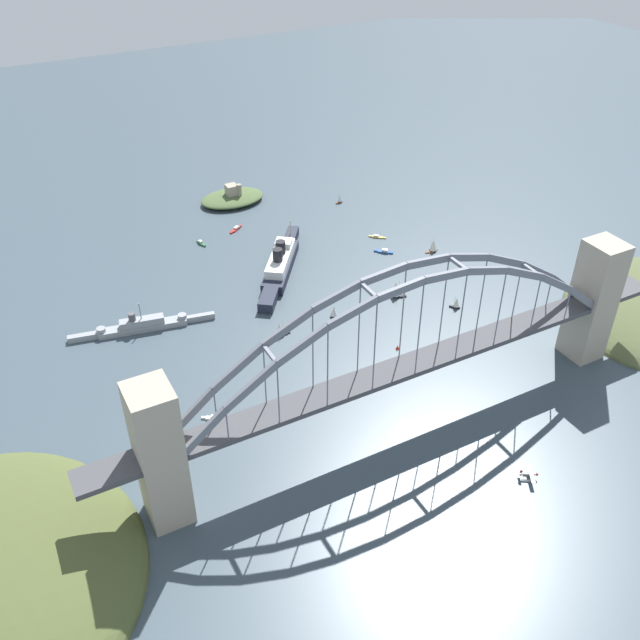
# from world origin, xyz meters

# --- Properties ---
(ground_plane) EXTENTS (1400.00, 1400.00, 0.00)m
(ground_plane) POSITION_xyz_m (0.00, 0.00, 0.00)
(ground_plane) COLOR #3D4C56
(harbor_arch_bridge) EXTENTS (285.72, 18.08, 82.31)m
(harbor_arch_bridge) POSITION_xyz_m (0.00, 0.00, 34.50)
(harbor_arch_bridge) COLOR #ADA38E
(harbor_arch_bridge) RESTS_ON ground
(ocean_liner) EXTENTS (62.56, 81.57, 19.30)m
(ocean_liner) POSITION_xyz_m (8.61, 147.69, 5.56)
(ocean_liner) COLOR #1E2333
(ocean_liner) RESTS_ON ground
(naval_cruiser) EXTENTS (78.05, 18.39, 17.29)m
(naval_cruiser) POSITION_xyz_m (-84.76, 127.55, 2.93)
(naval_cruiser) COLOR gray
(naval_cruiser) RESTS_ON ground
(fort_island_mid_harbor) EXTENTS (46.59, 32.68, 14.18)m
(fort_island_mid_harbor) POSITION_xyz_m (19.45, 252.06, 3.42)
(fort_island_mid_harbor) COLOR #4C6038
(fort_island_mid_harbor) RESTS_ON ground
(seaplane_taxiing_near_bridge) EXTENTS (8.76, 10.25, 4.64)m
(seaplane_taxiing_near_bridge) POSITION_xyz_m (28.30, -53.51, 1.85)
(seaplane_taxiing_near_bridge) COLOR #B7B7B2
(seaplane_taxiing_near_bridge) RESTS_ON ground
(small_boat_0) EXTENTS (5.01, 7.38, 7.61)m
(small_boat_0) POSITION_xyz_m (13.66, 88.98, 3.52)
(small_boat_0) COLOR black
(small_boat_0) RESTS_ON ground
(small_boat_1) EXTENTS (9.66, 6.87, 2.16)m
(small_boat_1) POSITION_xyz_m (-75.86, 42.89, 0.78)
(small_boat_1) COLOR silver
(small_boat_1) RESTS_ON ground
(small_boat_2) EXTENTS (9.57, 5.58, 9.02)m
(small_boat_2) POSITION_xyz_m (-20.51, 87.28, 4.18)
(small_boat_2) COLOR black
(small_boat_2) RESTS_ON ground
(small_boat_3) EXTENTS (9.52, 9.09, 1.80)m
(small_boat_3) POSITION_xyz_m (83.91, 156.10, 0.64)
(small_boat_3) COLOR gold
(small_boat_3) RESTS_ON ground
(small_boat_4) EXTENTS (6.31, 4.47, 6.62)m
(small_boat_4) POSITION_xyz_m (88.21, 214.26, 3.15)
(small_boat_4) COLOR brown
(small_boat_4) RESTS_ON ground
(small_boat_5) EXTENTS (10.39, 10.03, 2.43)m
(small_boat_5) POSITION_xyz_m (77.31, 136.82, 0.86)
(small_boat_5) COLOR #234C8C
(small_boat_5) RESTS_ON ground
(small_boat_6) EXTENTS (5.40, 5.51, 7.87)m
(small_boat_6) POSITION_xyz_m (79.32, 63.76, 3.72)
(small_boat_6) COLOR black
(small_boat_6) RESTS_ON ground
(small_boat_7) EXTENTS (9.33, 5.45, 9.50)m
(small_boat_7) POSITION_xyz_m (106.04, 123.46, 4.37)
(small_boat_7) COLOR brown
(small_boat_7) RESTS_ON ground
(small_boat_8) EXTENTS (3.39, 9.55, 2.47)m
(small_boat_8) POSITION_xyz_m (-23.02, 202.93, 0.88)
(small_boat_8) COLOR #2D6B3D
(small_boat_8) RESTS_ON ground
(small_boat_9) EXTENTS (11.23, 8.55, 2.10)m
(small_boat_9) POSITION_xyz_m (4.91, 210.58, 0.76)
(small_boat_9) COLOR #B2231E
(small_boat_9) RESTS_ON ground
(small_boat_10) EXTENTS (9.94, 7.86, 11.41)m
(small_boat_10) POSITION_xyz_m (55.36, 89.97, 5.25)
(small_boat_10) COLOR black
(small_boat_10) RESTS_ON ground
(channel_marker_buoy) EXTENTS (2.20, 2.20, 2.75)m
(channel_marker_buoy) POSITION_xyz_m (28.80, 47.26, 1.12)
(channel_marker_buoy) COLOR red
(channel_marker_buoy) RESTS_ON ground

